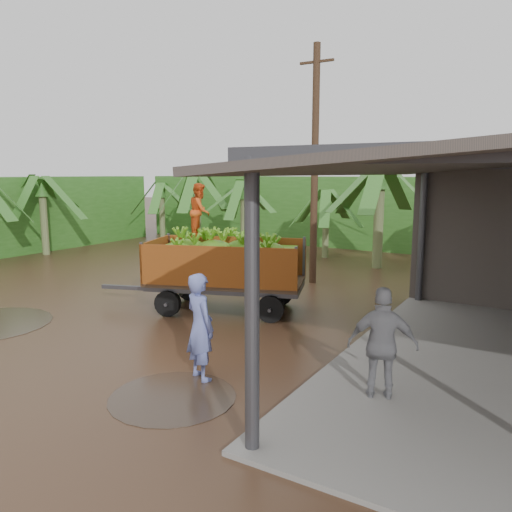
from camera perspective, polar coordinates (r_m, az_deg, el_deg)
The scene contains 7 objects.
ground at distance 13.08m, azimuth -11.90°, elevation -7.59°, with size 100.00×100.00×0.00m, color black.
hedge_north at distance 27.31m, azimuth 8.24°, elevation 5.20°, with size 22.00×3.00×3.60m, color #2D661E.
banana_trailer at distance 13.78m, azimuth -3.50°, elevation -1.02°, with size 5.87×3.33×3.51m.
man_blue at distance 9.30m, azimuth -6.40°, elevation -8.04°, with size 0.73×0.48×2.01m, color #6B78C4.
man_grey at distance 8.63m, azimuth 14.27°, elevation -9.84°, with size 1.15×0.48×1.96m, color gray.
utility_pole at distance 17.20m, azimuth 6.73°, elevation 10.25°, with size 1.20×0.24×7.97m.
banana_plants at distance 21.05m, azimuth -8.10°, elevation 4.10°, with size 24.28×19.87×4.30m.
Camera 1 is at (8.62, -9.08, 3.79)m, focal length 35.00 mm.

